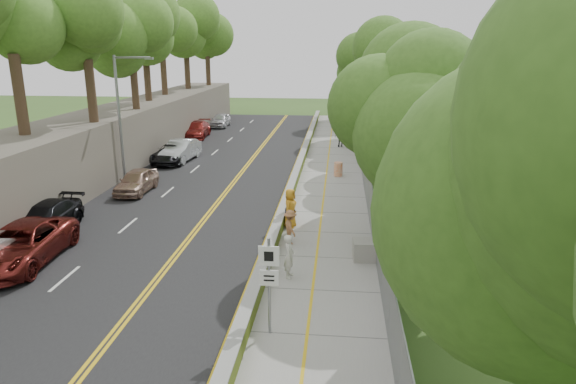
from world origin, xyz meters
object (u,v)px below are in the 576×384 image
object	(u,v)px
signpost	(269,276)
person_far	(341,137)
streetlight	(122,111)
construction_barrel	(338,169)
car_2	(21,245)
concrete_block	(368,250)
painter_0	(290,208)

from	to	relation	value
signpost	person_far	bearing A→B (deg)	86.08
streetlight	person_far	world-z (taller)	streetlight
streetlight	person_far	size ratio (longest dim) A/B	4.59
construction_barrel	car_2	bearing A→B (deg)	-128.71
streetlight	construction_barrel	bearing A→B (deg)	12.34
construction_barrel	concrete_block	bearing A→B (deg)	-84.67
car_2	painter_0	xyz separation A→B (m)	(10.36, 5.38, 0.17)
concrete_block	painter_0	xyz separation A→B (m)	(-3.55, 3.59, 0.55)
streetlight	car_2	bearing A→B (deg)	-86.19
car_2	person_far	size ratio (longest dim) A/B	3.27
construction_barrel	car_2	distance (m)	20.17
signpost	painter_0	size ratio (longest dim) A/B	1.62
painter_0	car_2	bearing A→B (deg)	130.34
streetlight	car_2	xyz separation A→B (m)	(0.85, -12.79, -3.81)
signpost	construction_barrel	distance (m)	20.11
construction_barrel	painter_0	distance (m)	10.60
construction_barrel	car_2	size ratio (longest dim) A/B	0.17
car_2	person_far	distance (m)	29.13
concrete_block	painter_0	distance (m)	5.08
streetlight	concrete_block	world-z (taller)	streetlight
construction_barrel	person_far	world-z (taller)	person_far
signpost	concrete_block	xyz separation A→B (m)	(3.25, 6.02, -1.51)
construction_barrel	concrete_block	world-z (taller)	construction_barrel
concrete_block	car_2	xyz separation A→B (m)	(-13.91, -1.79, 0.38)
signpost	painter_0	bearing A→B (deg)	91.79
signpost	person_far	distance (m)	30.51
construction_barrel	person_far	bearing A→B (deg)	89.25
concrete_block	car_2	world-z (taller)	car_2
signpost	person_far	xyz separation A→B (m)	(2.09, 30.42, -1.04)
streetlight	construction_barrel	size ratio (longest dim) A/B	8.46
construction_barrel	car_2	xyz separation A→B (m)	(-12.61, -15.73, 0.31)
streetlight	painter_0	distance (m)	13.92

